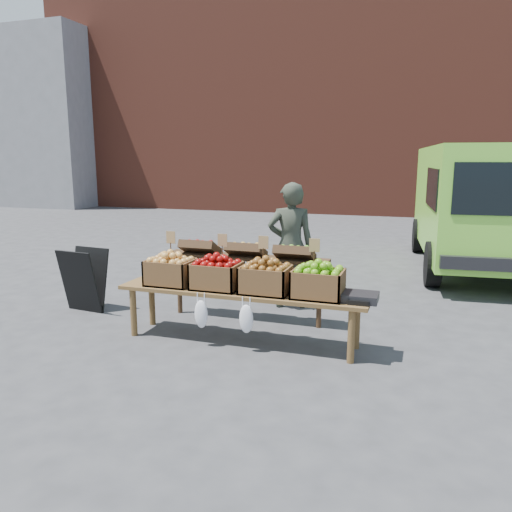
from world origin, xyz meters
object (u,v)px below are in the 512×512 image
(back_table, at_px, (246,278))
(weighing_scale, at_px, (361,297))
(crate_red_apples, at_px, (266,280))
(delivery_van, at_px, (484,209))
(vendor, at_px, (291,246))
(crate_green_apples, at_px, (318,284))
(crate_golden_apples, at_px, (171,272))
(crate_russet_pears, at_px, (217,276))
(chalkboard_sign, at_px, (84,280))
(display_bench, at_px, (241,316))

(back_table, height_order, weighing_scale, back_table)
(back_table, relative_size, crate_red_apples, 4.20)
(delivery_van, height_order, vendor, delivery_van)
(crate_red_apples, bearing_deg, crate_green_apples, 0.00)
(crate_golden_apples, distance_m, crate_green_apples, 1.65)
(crate_russet_pears, bearing_deg, chalkboard_sign, 168.70)
(display_bench, relative_size, crate_green_apples, 5.40)
(vendor, relative_size, back_table, 0.79)
(crate_russet_pears, height_order, weighing_scale, crate_russet_pears)
(delivery_van, relative_size, weighing_scale, 14.11)
(crate_golden_apples, relative_size, crate_russet_pears, 1.00)
(chalkboard_sign, height_order, back_table, back_table)
(crate_russet_pears, xyz_separation_m, crate_green_apples, (1.10, 0.00, 0.00))
(delivery_van, xyz_separation_m, crate_golden_apples, (-3.62, -4.75, -0.36))
(display_bench, height_order, crate_golden_apples, crate_golden_apples)
(delivery_van, xyz_separation_m, crate_green_apples, (-1.97, -4.75, -0.36))
(crate_red_apples, distance_m, weighing_scale, 0.98)
(crate_green_apples, xyz_separation_m, weighing_scale, (0.42, 0.00, -0.10))
(back_table, relative_size, weighing_scale, 6.18)
(delivery_van, xyz_separation_m, vendor, (-2.63, -3.31, -0.25))
(crate_green_apples, relative_size, weighing_scale, 1.47)
(crate_russet_pears, distance_m, crate_green_apples, 1.10)
(delivery_van, height_order, crate_red_apples, delivery_van)
(weighing_scale, bearing_deg, back_table, 153.62)
(vendor, relative_size, crate_golden_apples, 3.30)
(display_bench, height_order, crate_green_apples, crate_green_apples)
(crate_red_apples, height_order, crate_green_apples, same)
(vendor, bearing_deg, crate_green_apples, 96.61)
(chalkboard_sign, distance_m, weighing_scale, 3.58)
(crate_golden_apples, distance_m, weighing_scale, 2.08)
(display_bench, relative_size, crate_golden_apples, 5.40)
(weighing_scale, bearing_deg, crate_golden_apples, 180.00)
(weighing_scale, bearing_deg, crate_russet_pears, 180.00)
(delivery_van, distance_m, display_bench, 5.56)
(back_table, height_order, crate_red_apples, back_table)
(crate_red_apples, bearing_deg, chalkboard_sign, 171.07)
(back_table, relative_size, crate_green_apples, 4.20)
(crate_green_apples, bearing_deg, weighing_scale, 0.00)
(back_table, height_order, crate_russet_pears, back_table)
(vendor, relative_size, crate_red_apples, 3.30)
(chalkboard_sign, relative_size, crate_green_apples, 1.65)
(display_bench, bearing_deg, crate_green_apples, 0.00)
(vendor, xyz_separation_m, display_bench, (-0.16, -1.44, -0.54))
(crate_red_apples, relative_size, weighing_scale, 1.47)
(chalkboard_sign, height_order, weighing_scale, chalkboard_sign)
(vendor, xyz_separation_m, crate_golden_apples, (-0.99, -1.44, -0.12))
(back_table, relative_size, crate_russet_pears, 4.20)
(crate_red_apples, bearing_deg, delivery_van, 62.08)
(chalkboard_sign, relative_size, crate_golden_apples, 1.65)
(vendor, bearing_deg, crate_russet_pears, 54.91)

